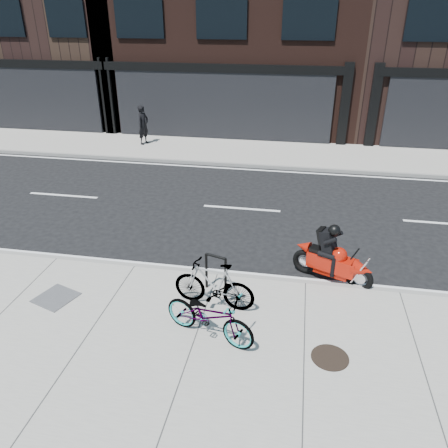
% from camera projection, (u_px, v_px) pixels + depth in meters
% --- Properties ---
extents(ground, '(120.00, 120.00, 0.00)m').
position_uv_depth(ground, '(231.00, 239.00, 11.83)').
color(ground, black).
rests_on(ground, ground).
extents(sidewalk_near, '(60.00, 6.00, 0.13)m').
position_uv_depth(sidewalk_near, '(184.00, 373.00, 7.39)').
color(sidewalk_near, gray).
rests_on(sidewalk_near, ground).
extents(sidewalk_far, '(60.00, 3.50, 0.13)m').
position_uv_depth(sidewalk_far, '(261.00, 152.00, 18.63)').
color(sidewalk_far, gray).
rests_on(sidewalk_far, ground).
extents(building_midwest, '(10.00, 10.00, 12.00)m').
position_uv_depth(building_midwest, '(58.00, 0.00, 23.82)').
color(building_midwest, black).
rests_on(building_midwest, ground).
extents(bike_rack, '(0.50, 0.19, 0.87)m').
position_uv_depth(bike_rack, '(216.00, 270.00, 9.24)').
color(bike_rack, black).
rests_on(bike_rack, sidewalk_near).
extents(bicycle_front, '(1.94, 1.21, 0.96)m').
position_uv_depth(bicycle_front, '(209.00, 315.00, 7.92)').
color(bicycle_front, gray).
rests_on(bicycle_front, sidewalk_near).
extents(bicycle_rear, '(1.75, 0.70, 1.02)m').
position_uv_depth(bicycle_rear, '(214.00, 284.00, 8.75)').
color(bicycle_rear, gray).
rests_on(bicycle_rear, sidewalk_near).
extents(motorcycle, '(1.80, 1.04, 1.43)m').
position_uv_depth(motorcycle, '(336.00, 260.00, 9.71)').
color(motorcycle, black).
rests_on(motorcycle, ground).
extents(pedestrian, '(0.58, 0.71, 1.69)m').
position_uv_depth(pedestrian, '(143.00, 125.00, 19.22)').
color(pedestrian, black).
rests_on(pedestrian, sidewalk_far).
extents(manhole_cover, '(0.80, 0.80, 0.02)m').
position_uv_depth(manhole_cover, '(330.00, 357.00, 7.63)').
color(manhole_cover, black).
rests_on(manhole_cover, sidewalk_near).
extents(utility_grate, '(0.95, 0.95, 0.02)m').
position_uv_depth(utility_grate, '(56.00, 297.00, 9.20)').
color(utility_grate, '#515154').
rests_on(utility_grate, sidewalk_near).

